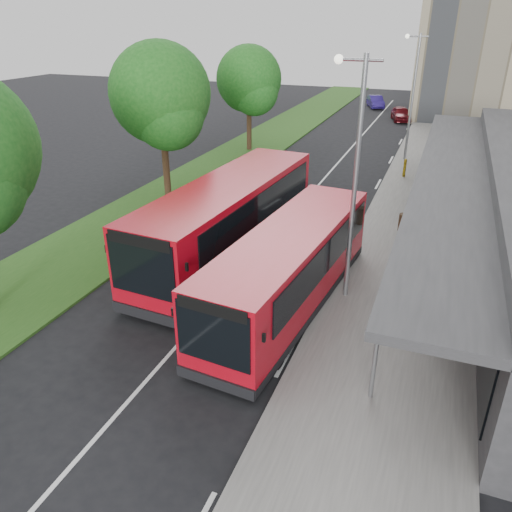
{
  "coord_description": "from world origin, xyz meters",
  "views": [
    {
      "loc": [
        6.73,
        -13.53,
        9.09
      ],
      "look_at": [
        1.11,
        1.19,
        1.5
      ],
      "focal_mm": 35.0,
      "sensor_mm": 36.0,
      "label": 1
    }
  ],
  "objects_px": {
    "tree_far": "(249,83)",
    "car_far": "(376,102)",
    "lamp_post_near": "(354,169)",
    "bus_main": "(289,269)",
    "lamp_post_far": "(412,90)",
    "litter_bin": "(403,222)",
    "tree_mid": "(161,100)",
    "bollard": "(405,168)",
    "bus_second": "(229,220)",
    "car_near": "(401,114)"
  },
  "relations": [
    {
      "from": "lamp_post_near",
      "to": "car_far",
      "type": "bearing_deg",
      "value": 97.21
    },
    {
      "from": "bollard",
      "to": "car_far",
      "type": "distance_m",
      "value": 27.0
    },
    {
      "from": "tree_far",
      "to": "bus_main",
      "type": "distance_m",
      "value": 22.66
    },
    {
      "from": "tree_mid",
      "to": "car_near",
      "type": "xyz_separation_m",
      "value": [
        9.28,
        28.14,
        -4.6
      ]
    },
    {
      "from": "litter_bin",
      "to": "car_far",
      "type": "height_order",
      "value": "car_far"
    },
    {
      "from": "tree_mid",
      "to": "lamp_post_near",
      "type": "height_order",
      "value": "tree_mid"
    },
    {
      "from": "lamp_post_near",
      "to": "bus_main",
      "type": "distance_m",
      "value": 3.86
    },
    {
      "from": "car_far",
      "to": "tree_far",
      "type": "bearing_deg",
      "value": -123.91
    },
    {
      "from": "car_far",
      "to": "lamp_post_far",
      "type": "bearing_deg",
      "value": -96.16
    },
    {
      "from": "tree_mid",
      "to": "bus_main",
      "type": "xyz_separation_m",
      "value": [
        9.49,
        -8.31,
        -3.81
      ]
    },
    {
      "from": "car_far",
      "to": "car_near",
      "type": "bearing_deg",
      "value": -82.85
    },
    {
      "from": "tree_far",
      "to": "bollard",
      "type": "xyz_separation_m",
      "value": [
        11.6,
        -3.38,
        -4.1
      ]
    },
    {
      "from": "bus_main",
      "to": "car_far",
      "type": "relative_size",
      "value": 2.64
    },
    {
      "from": "tree_mid",
      "to": "litter_bin",
      "type": "bearing_deg",
      "value": -1.39
    },
    {
      "from": "bus_second",
      "to": "tree_mid",
      "type": "bearing_deg",
      "value": 142.09
    },
    {
      "from": "car_far",
      "to": "bollard",
      "type": "bearing_deg",
      "value": -97.34
    },
    {
      "from": "lamp_post_far",
      "to": "bollard",
      "type": "distance_m",
      "value": 5.93
    },
    {
      "from": "tree_far",
      "to": "car_far",
      "type": "bearing_deg",
      "value": 75.81
    },
    {
      "from": "tree_far",
      "to": "car_near",
      "type": "relative_size",
      "value": 1.9
    },
    {
      "from": "tree_far",
      "to": "litter_bin",
      "type": "distance_m",
      "value": 18.03
    },
    {
      "from": "tree_mid",
      "to": "lamp_post_near",
      "type": "xyz_separation_m",
      "value": [
        11.13,
        -7.05,
        -0.55
      ]
    },
    {
      "from": "tree_far",
      "to": "lamp_post_near",
      "type": "relative_size",
      "value": 0.93
    },
    {
      "from": "bus_main",
      "to": "tree_mid",
      "type": "bearing_deg",
      "value": 144.25
    },
    {
      "from": "tree_far",
      "to": "car_near",
      "type": "distance_m",
      "value": 19.07
    },
    {
      "from": "car_near",
      "to": "car_far",
      "type": "distance_m",
      "value": 7.68
    },
    {
      "from": "tree_mid",
      "to": "litter_bin",
      "type": "distance_m",
      "value": 13.34
    },
    {
      "from": "lamp_post_near",
      "to": "bollard",
      "type": "relative_size",
      "value": 7.37
    },
    {
      "from": "litter_bin",
      "to": "bus_second",
      "type": "bearing_deg",
      "value": -141.47
    },
    {
      "from": "bollard",
      "to": "bus_main",
      "type": "bearing_deg",
      "value": -97.13
    },
    {
      "from": "litter_bin",
      "to": "lamp_post_far",
      "type": "bearing_deg",
      "value": 95.82
    },
    {
      "from": "bus_main",
      "to": "litter_bin",
      "type": "xyz_separation_m",
      "value": [
        2.99,
        8.0,
        -0.9
      ]
    },
    {
      "from": "lamp_post_far",
      "to": "bus_second",
      "type": "xyz_separation_m",
      "value": [
        -5.11,
        -18.4,
        -3.06
      ]
    },
    {
      "from": "tree_far",
      "to": "tree_mid",
      "type": "bearing_deg",
      "value": -90.0
    },
    {
      "from": "lamp_post_far",
      "to": "litter_bin",
      "type": "height_order",
      "value": "lamp_post_far"
    },
    {
      "from": "bus_second",
      "to": "car_far",
      "type": "xyz_separation_m",
      "value": [
        -0.21,
        40.43,
        -1.02
      ]
    },
    {
      "from": "bus_main",
      "to": "lamp_post_near",
      "type": "bearing_deg",
      "value": 42.84
    },
    {
      "from": "bus_second",
      "to": "car_far",
      "type": "relative_size",
      "value": 3.01
    },
    {
      "from": "bus_main",
      "to": "bus_second",
      "type": "distance_m",
      "value": 4.5
    },
    {
      "from": "bus_second",
      "to": "bollard",
      "type": "relative_size",
      "value": 10.69
    },
    {
      "from": "litter_bin",
      "to": "lamp_post_near",
      "type": "bearing_deg",
      "value": -101.31
    },
    {
      "from": "bollard",
      "to": "car_far",
      "type": "bearing_deg",
      "value": 102.39
    },
    {
      "from": "lamp_post_near",
      "to": "car_near",
      "type": "height_order",
      "value": "lamp_post_near"
    },
    {
      "from": "lamp_post_far",
      "to": "car_far",
      "type": "bearing_deg",
      "value": 103.57
    },
    {
      "from": "car_far",
      "to": "litter_bin",
      "type": "bearing_deg",
      "value": -99.03
    },
    {
      "from": "lamp_post_far",
      "to": "car_far",
      "type": "height_order",
      "value": "lamp_post_far"
    },
    {
      "from": "tree_mid",
      "to": "car_near",
      "type": "height_order",
      "value": "tree_mid"
    },
    {
      "from": "bus_main",
      "to": "car_near",
      "type": "relative_size",
      "value": 2.61
    },
    {
      "from": "bus_second",
      "to": "car_near",
      "type": "relative_size",
      "value": 2.98
    },
    {
      "from": "bus_second",
      "to": "car_near",
      "type": "bearing_deg",
      "value": 88.73
    },
    {
      "from": "lamp_post_near",
      "to": "car_near",
      "type": "relative_size",
      "value": 2.05
    }
  ]
}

